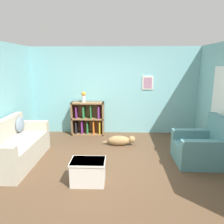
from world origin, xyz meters
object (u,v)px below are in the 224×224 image
object	(u,v)px
dog	(121,140)
vase	(84,96)
recliner_chair	(202,147)
coffee_table	(88,171)
couch	(15,148)
bookshelf	(88,119)

from	to	relation	value
dog	vase	world-z (taller)	vase
dog	vase	size ratio (longest dim) A/B	2.74
recliner_chair	coffee_table	bearing A→B (deg)	-158.41
couch	recliner_chair	bearing A→B (deg)	2.23
recliner_chair	dog	distance (m)	2.01
couch	bookshelf	xyz separation A→B (m)	(1.30, 2.05, 0.13)
bookshelf	vase	size ratio (longest dim) A/B	3.10
recliner_chair	dog	xyz separation A→B (m)	(-1.76, 0.95, -0.21)
coffee_table	vase	xyz separation A→B (m)	(-0.51, 2.80, 0.93)
coffee_table	vase	bearing A→B (deg)	100.35
couch	recliner_chair	world-z (taller)	recliner_chair
vase	couch	bearing A→B (deg)	-120.25
coffee_table	dog	bearing A→B (deg)	72.69
bookshelf	dog	world-z (taller)	bookshelf
bookshelf	coffee_table	bearing A→B (deg)	-82.06
dog	vase	distance (m)	1.76
recliner_chair	vase	xyz separation A→B (m)	(-2.85, 1.87, 0.82)
bookshelf	vase	world-z (taller)	vase
vase	recliner_chair	bearing A→B (deg)	-33.20
bookshelf	coffee_table	size ratio (longest dim) A/B	1.60
bookshelf	vase	distance (m)	0.71
coffee_table	recliner_chair	bearing A→B (deg)	21.59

